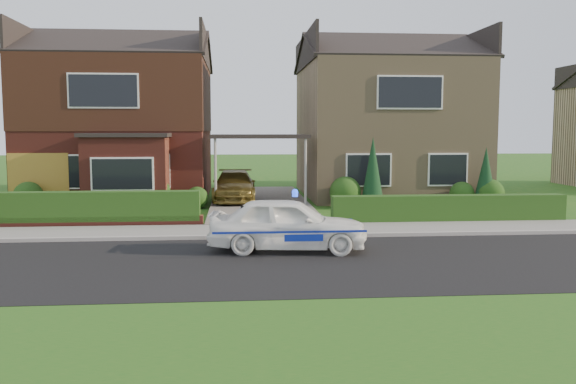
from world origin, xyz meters
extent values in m
plane|color=#1B5316|center=(0.00, 0.00, 0.00)|extent=(120.00, 120.00, 0.00)
cube|color=black|center=(0.00, 0.00, 0.00)|extent=(60.00, 6.00, 0.02)
cube|color=#9E9993|center=(0.00, 3.05, 0.06)|extent=(60.00, 0.16, 0.12)
cube|color=slate|center=(0.00, 4.10, 0.05)|extent=(60.00, 2.00, 0.10)
cube|color=#1B5316|center=(0.00, -5.00, 0.00)|extent=(60.00, 4.00, 0.01)
cube|color=#666059|center=(0.00, 11.00, 0.06)|extent=(3.80, 12.00, 0.12)
cube|color=maroon|center=(-5.80, 14.00, 2.90)|extent=(7.20, 8.00, 5.80)
cube|color=white|center=(-7.38, 9.98, 1.40)|extent=(1.80, 0.08, 1.30)
cube|color=white|center=(-4.22, 9.98, 1.40)|extent=(1.60, 0.08, 1.30)
cube|color=white|center=(-5.80, 9.98, 4.40)|extent=(2.60, 0.08, 1.30)
cube|color=black|center=(-5.80, 14.00, 4.35)|extent=(7.26, 8.06, 2.90)
cube|color=maroon|center=(-4.94, 9.30, 1.35)|extent=(3.00, 1.40, 2.70)
cube|color=black|center=(-4.94, 9.30, 2.77)|extent=(3.20, 1.60, 0.14)
cube|color=#957D5B|center=(5.80, 14.00, 2.90)|extent=(7.20, 8.00, 5.80)
cube|color=white|center=(4.22, 9.98, 1.40)|extent=(1.80, 0.08, 1.30)
cube|color=white|center=(7.38, 9.98, 1.40)|extent=(1.60, 0.08, 1.30)
cube|color=white|center=(5.80, 9.98, 4.40)|extent=(2.60, 0.08, 1.30)
cube|color=black|center=(0.00, 11.00, 2.70)|extent=(3.80, 3.00, 0.14)
cylinder|color=gray|center=(-1.70, 9.60, 1.35)|extent=(0.10, 0.10, 2.70)
cylinder|color=gray|center=(1.70, 9.60, 1.35)|extent=(0.10, 0.10, 2.70)
cube|color=#92601F|center=(-8.25, 9.96, 1.05)|extent=(2.20, 0.10, 2.10)
cube|color=maroon|center=(-5.80, 5.30, 0.18)|extent=(7.70, 0.25, 0.36)
cube|color=#163611|center=(-5.80, 5.45, 0.00)|extent=(7.50, 0.55, 0.90)
cube|color=#163611|center=(5.80, 5.35, 0.00)|extent=(7.50, 0.55, 0.80)
sphere|color=#163611|center=(-8.50, 9.50, 0.54)|extent=(1.08, 1.08, 1.08)
sphere|color=#163611|center=(-4.00, 9.30, 0.66)|extent=(1.32, 1.32, 1.32)
sphere|color=#163611|center=(-2.40, 9.60, 0.42)|extent=(0.84, 0.84, 0.84)
sphere|color=#163611|center=(3.20, 9.40, 0.60)|extent=(1.20, 1.20, 1.20)
sphere|color=#163611|center=(7.80, 9.50, 0.48)|extent=(0.96, 0.96, 0.96)
sphere|color=#163611|center=(8.80, 9.20, 0.54)|extent=(1.08, 1.08, 1.08)
cone|color=black|center=(4.20, 9.20, 1.30)|extent=(0.90, 0.90, 2.60)
cone|color=black|center=(8.60, 9.20, 1.10)|extent=(0.90, 0.90, 2.20)
imported|color=white|center=(0.32, 1.35, 0.66)|extent=(1.96, 4.00, 1.31)
sphere|color=#193FF2|center=(0.51, 1.35, 1.39)|extent=(0.17, 0.17, 0.17)
cube|color=navy|center=(0.32, 0.57, 0.60)|extent=(3.54, 0.01, 0.05)
cube|color=navy|center=(0.32, 2.13, 0.60)|extent=(3.54, 0.01, 0.05)
ellipsoid|color=black|center=(-0.76, 1.25, 0.92)|extent=(0.22, 0.17, 0.21)
sphere|color=white|center=(-0.74, 1.19, 0.91)|extent=(0.11, 0.11, 0.11)
sphere|color=black|center=(-0.74, 1.23, 1.06)|extent=(0.13, 0.13, 0.13)
cone|color=black|center=(-0.78, 1.24, 1.13)|extent=(0.04, 0.04, 0.05)
cone|color=black|center=(-0.69, 1.24, 1.13)|extent=(0.04, 0.04, 0.05)
imported|color=brown|center=(-1.00, 11.13, 0.71)|extent=(1.74, 4.12, 1.19)
imported|color=gray|center=(-6.11, 6.22, 0.35)|extent=(0.41, 0.31, 0.70)
imported|color=gray|center=(-2.50, 7.99, 0.40)|extent=(0.57, 0.54, 0.81)
imported|color=gray|center=(-6.79, 9.00, 0.36)|extent=(0.56, 0.56, 0.72)
camera|label=1|loc=(-0.93, -13.32, 2.97)|focal=38.00mm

